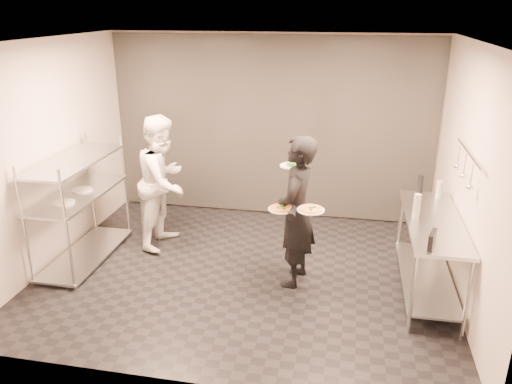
% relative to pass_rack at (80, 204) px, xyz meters
% --- Properties ---
extents(room_shell, '(5.00, 4.00, 2.80)m').
position_rel_pass_rack_xyz_m(room_shell, '(2.15, 1.18, 0.63)').
color(room_shell, black).
rests_on(room_shell, ground).
extents(pass_rack, '(0.60, 1.60, 1.50)m').
position_rel_pass_rack_xyz_m(pass_rack, '(0.00, 0.00, 0.00)').
color(pass_rack, silver).
rests_on(pass_rack, ground).
extents(prep_counter, '(0.60, 1.80, 0.92)m').
position_rel_pass_rack_xyz_m(prep_counter, '(4.33, 0.00, -0.14)').
color(prep_counter, silver).
rests_on(prep_counter, ground).
extents(utensil_rail, '(0.07, 1.20, 0.31)m').
position_rel_pass_rack_xyz_m(utensil_rail, '(4.58, 0.00, 0.78)').
color(utensil_rail, silver).
rests_on(utensil_rail, room_shell).
extents(waiter, '(0.53, 0.72, 1.82)m').
position_rel_pass_rack_xyz_m(waiter, '(2.79, -0.07, 0.14)').
color(waiter, black).
rests_on(waiter, ground).
extents(chef, '(0.79, 0.96, 1.83)m').
position_rel_pass_rack_xyz_m(chef, '(0.90, 0.64, 0.15)').
color(chef, white).
rests_on(chef, ground).
extents(pizza_plate_near, '(0.29, 0.29, 0.05)m').
position_rel_pass_rack_xyz_m(pizza_plate_near, '(2.65, -0.26, 0.26)').
color(pizza_plate_near, silver).
rests_on(pizza_plate_near, waiter).
extents(pizza_plate_far, '(0.30, 0.30, 0.05)m').
position_rel_pass_rack_xyz_m(pizza_plate_far, '(2.98, -0.31, 0.29)').
color(pizza_plate_far, silver).
rests_on(pizza_plate_far, waiter).
extents(salad_plate, '(0.28, 0.28, 0.07)m').
position_rel_pass_rack_xyz_m(salad_plate, '(2.70, 0.19, 0.64)').
color(salad_plate, silver).
rests_on(salad_plate, waiter).
extents(pos_monitor, '(0.11, 0.23, 0.16)m').
position_rel_pass_rack_xyz_m(pos_monitor, '(4.21, -0.72, 0.23)').
color(pos_monitor, black).
rests_on(pos_monitor, prep_counter).
extents(bottle_green, '(0.08, 0.08, 0.28)m').
position_rel_pass_rack_xyz_m(bottle_green, '(4.13, 0.02, 0.29)').
color(bottle_green, gray).
rests_on(bottle_green, prep_counter).
extents(bottle_clear, '(0.07, 0.07, 0.22)m').
position_rel_pass_rack_xyz_m(bottle_clear, '(4.47, 0.69, 0.26)').
color(bottle_clear, gray).
rests_on(bottle_clear, prep_counter).
extents(bottle_dark, '(0.07, 0.07, 0.25)m').
position_rel_pass_rack_xyz_m(bottle_dark, '(4.25, 0.80, 0.27)').
color(bottle_dark, black).
rests_on(bottle_dark, prep_counter).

